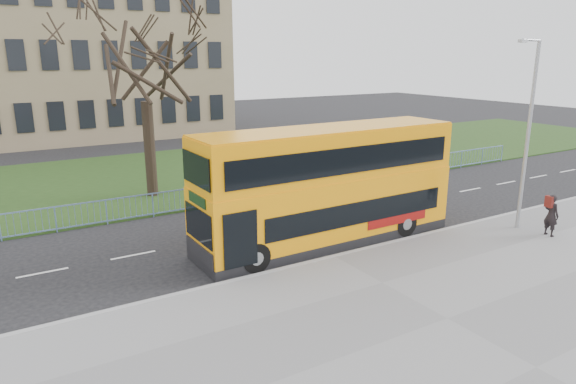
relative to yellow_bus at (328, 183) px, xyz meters
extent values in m
plane|color=black|center=(-0.82, -0.04, -2.34)|extent=(120.00, 120.00, 0.00)
cube|color=slate|center=(-0.82, -6.79, -2.28)|extent=(80.00, 10.50, 0.12)
cube|color=gray|center=(-0.82, -1.59, -2.27)|extent=(80.00, 0.20, 0.14)
cube|color=#1D3613|center=(-0.82, 14.26, -2.30)|extent=(80.00, 15.40, 0.08)
cube|color=#806F51|center=(-5.82, 34.96, 4.66)|extent=(30.00, 15.00, 14.00)
cube|color=#FD9A0A|center=(0.00, 0.01, -1.01)|extent=(10.46, 2.59, 1.94)
cube|color=#FD9A0A|center=(0.00, 0.01, 0.12)|extent=(10.46, 2.59, 0.33)
cube|color=#FD9A0A|center=(0.00, 0.01, 1.16)|extent=(10.40, 2.54, 1.74)
cube|color=black|center=(0.61, -1.23, -0.94)|extent=(8.05, 0.12, 0.84)
cube|color=black|center=(0.01, -1.22, 1.07)|extent=(9.60, 0.14, 0.94)
cylinder|color=black|center=(-3.71, -1.15, -1.83)|extent=(1.04, 0.29, 1.03)
cylinder|color=black|center=(3.04, -1.08, -1.83)|extent=(1.04, 0.29, 1.03)
imported|color=black|center=(7.72, -4.23, -1.39)|extent=(0.45, 0.64, 1.67)
cylinder|color=#9DA0A5|center=(7.54, -2.95, 1.49)|extent=(0.15, 0.15, 7.42)
cylinder|color=#9DA0A5|center=(6.89, -3.05, 5.20)|extent=(1.30, 0.29, 0.09)
cube|color=#9DA0A5|center=(6.25, -3.15, 5.15)|extent=(0.44, 0.23, 0.11)
camera|label=1|loc=(-10.98, -15.26, 4.67)|focal=32.00mm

